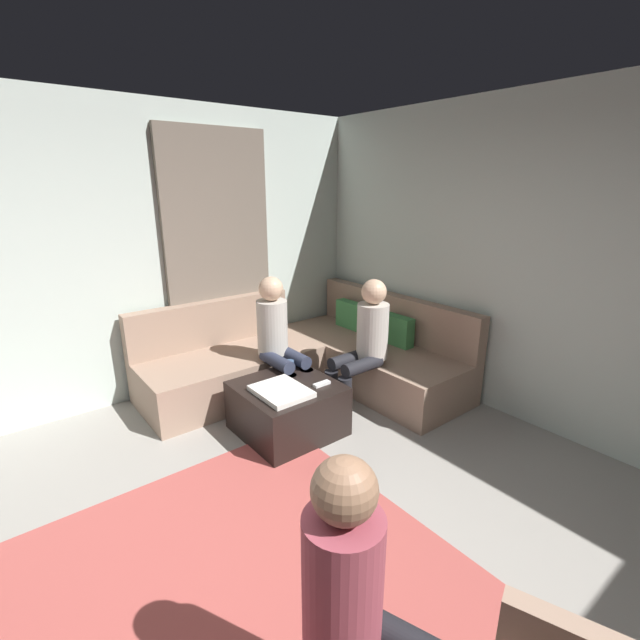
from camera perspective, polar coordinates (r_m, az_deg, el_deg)
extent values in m
cube|color=silver|center=(3.85, 32.07, 5.05)|extent=(6.00, 0.12, 2.70)
cube|color=silver|center=(4.29, -29.40, 6.45)|extent=(0.12, 6.00, 2.70)
cube|color=#726659|center=(4.59, -12.83, 7.55)|extent=(0.06, 1.10, 2.50)
cube|color=#AD4C47|center=(2.57, -8.35, -33.58)|extent=(2.60, 2.20, 0.01)
cube|color=#9E7F6B|center=(4.66, 6.37, -5.33)|extent=(2.10, 0.85, 0.42)
cube|color=#9E7F6B|center=(4.76, 9.59, 0.58)|extent=(2.10, 0.14, 0.45)
cube|color=#9E7F6B|center=(4.44, -11.43, -6.76)|extent=(0.85, 1.70, 0.42)
cube|color=#9E7F6B|center=(4.59, -13.79, -0.31)|extent=(0.14, 1.70, 0.45)
cube|color=#3F8C4C|center=(5.00, 3.91, 0.36)|extent=(0.36, 0.12, 0.36)
cube|color=#3F8C4C|center=(4.53, 9.86, -1.67)|extent=(0.36, 0.12, 0.36)
cube|color=black|center=(3.74, -4.23, -11.26)|extent=(0.76, 0.76, 0.42)
cube|color=white|center=(3.50, -5.02, -9.14)|extent=(0.44, 0.36, 0.04)
cylinder|color=#334C72|center=(3.88, -3.95, -5.91)|extent=(0.08, 0.08, 0.10)
cube|color=white|center=(3.62, 0.22, -8.24)|extent=(0.05, 0.15, 0.02)
cylinder|color=black|center=(3.85, 3.18, -10.32)|extent=(0.12, 0.12, 0.42)
cylinder|color=black|center=(3.97, 1.44, -9.39)|extent=(0.12, 0.12, 0.42)
cylinder|color=black|center=(3.86, 5.49, -5.88)|extent=(0.12, 0.40, 0.12)
cylinder|color=black|center=(3.98, 3.70, -5.09)|extent=(0.12, 0.40, 0.12)
cylinder|color=beige|center=(3.96, 6.79, -1.43)|extent=(0.28, 0.28, 0.50)
sphere|color=#D8AD8C|center=(3.86, 6.98, 3.64)|extent=(0.22, 0.22, 0.22)
cylinder|color=#2D3347|center=(4.00, -1.71, -9.19)|extent=(0.12, 0.12, 0.42)
cylinder|color=#2D3347|center=(3.91, -3.86, -9.90)|extent=(0.12, 0.12, 0.42)
cylinder|color=#2D3347|center=(4.04, -3.45, -4.75)|extent=(0.40, 0.12, 0.12)
cylinder|color=#2D3347|center=(3.95, -5.60, -5.35)|extent=(0.40, 0.12, 0.12)
cylinder|color=beige|center=(4.06, -6.17, -0.93)|extent=(0.28, 0.28, 0.50)
sphere|color=#D8AD8C|center=(3.96, -6.34, 4.02)|extent=(0.22, 0.22, 0.22)
cylinder|color=#993F4C|center=(1.74, 2.94, -30.44)|extent=(0.28, 0.28, 0.50)
sphere|color=#8C664C|center=(1.49, 3.16, -21.08)|extent=(0.22, 0.22, 0.22)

